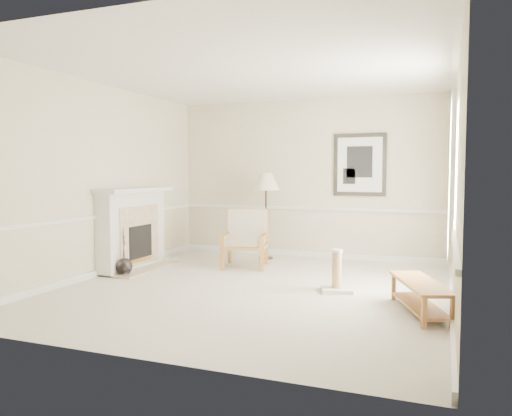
{
  "coord_description": "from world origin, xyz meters",
  "views": [
    {
      "loc": [
        2.39,
        -6.19,
        1.55
      ],
      "look_at": [
        -0.24,
        0.7,
        1.03
      ],
      "focal_mm": 35.0,
      "sensor_mm": 36.0,
      "label": 1
    }
  ],
  "objects_px": {
    "bench": "(420,292)",
    "scratching_post": "(337,278)",
    "floor_vase": "(124,267)",
    "floor_lamp": "(266,184)",
    "armchair": "(246,236)"
  },
  "relations": [
    {
      "from": "floor_lamp",
      "to": "scratching_post",
      "type": "bearing_deg",
      "value": -49.86
    },
    {
      "from": "scratching_post",
      "to": "floor_lamp",
      "type": "bearing_deg",
      "value": 130.14
    },
    {
      "from": "floor_lamp",
      "to": "bench",
      "type": "height_order",
      "value": "floor_lamp"
    },
    {
      "from": "armchair",
      "to": "floor_lamp",
      "type": "height_order",
      "value": "floor_lamp"
    },
    {
      "from": "floor_vase",
      "to": "floor_lamp",
      "type": "height_order",
      "value": "floor_lamp"
    },
    {
      "from": "floor_lamp",
      "to": "armchair",
      "type": "bearing_deg",
      "value": -94.82
    },
    {
      "from": "armchair",
      "to": "floor_vase",
      "type": "bearing_deg",
      "value": -149.32
    },
    {
      "from": "floor_vase",
      "to": "armchair",
      "type": "xyz_separation_m",
      "value": [
        1.42,
        1.4,
        0.37
      ]
    },
    {
      "from": "floor_vase",
      "to": "bench",
      "type": "height_order",
      "value": "floor_vase"
    },
    {
      "from": "scratching_post",
      "to": "armchair",
      "type": "bearing_deg",
      "value": 145.26
    },
    {
      "from": "bench",
      "to": "scratching_post",
      "type": "bearing_deg",
      "value": 147.72
    },
    {
      "from": "armchair",
      "to": "floor_lamp",
      "type": "xyz_separation_m",
      "value": [
        0.07,
        0.8,
        0.85
      ]
    },
    {
      "from": "armchair",
      "to": "scratching_post",
      "type": "relative_size",
      "value": 1.7
    },
    {
      "from": "armchair",
      "to": "scratching_post",
      "type": "bearing_deg",
      "value": -48.65
    },
    {
      "from": "floor_lamp",
      "to": "scratching_post",
      "type": "height_order",
      "value": "floor_lamp"
    }
  ]
}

